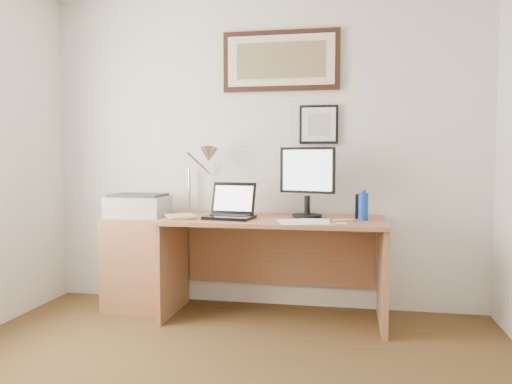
% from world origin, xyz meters
% --- Properties ---
extents(wall_back, '(3.50, 0.02, 2.50)m').
position_xyz_m(wall_back, '(0.00, 2.00, 1.25)').
color(wall_back, silver).
rests_on(wall_back, ground).
extents(side_cabinet, '(0.50, 0.40, 0.73)m').
position_xyz_m(side_cabinet, '(-0.92, 1.68, 0.36)').
color(side_cabinet, '#8F5B3C').
rests_on(side_cabinet, floor).
extents(water_bottle, '(0.07, 0.07, 0.19)m').
position_xyz_m(water_bottle, '(0.79, 1.62, 0.85)').
color(water_bottle, '#0E3FB8').
rests_on(water_bottle, desk).
extents(bottle_cap, '(0.04, 0.04, 0.02)m').
position_xyz_m(bottle_cap, '(0.79, 1.62, 0.95)').
color(bottle_cap, '#0E3FB8').
rests_on(bottle_cap, water_bottle).
extents(speaker, '(0.08, 0.07, 0.18)m').
position_xyz_m(speaker, '(0.77, 1.74, 0.84)').
color(speaker, black).
rests_on(speaker, desk).
extents(paper_sheet_a, '(0.28, 0.34, 0.00)m').
position_xyz_m(paper_sheet_a, '(0.31, 1.44, 0.75)').
color(paper_sheet_a, white).
rests_on(paper_sheet_a, desk).
extents(paper_sheet_b, '(0.22, 0.31, 0.00)m').
position_xyz_m(paper_sheet_b, '(0.45, 1.48, 0.75)').
color(paper_sheet_b, white).
rests_on(paper_sheet_b, desk).
extents(sticky_pad, '(0.07, 0.07, 0.01)m').
position_xyz_m(sticky_pad, '(0.64, 1.38, 0.76)').
color(sticky_pad, '#FFE478').
rests_on(sticky_pad, desk).
extents(marker_pen, '(0.14, 0.06, 0.02)m').
position_xyz_m(marker_pen, '(0.65, 1.55, 0.76)').
color(marker_pen, white).
rests_on(marker_pen, desk).
extents(book, '(0.31, 0.33, 0.02)m').
position_xyz_m(book, '(-0.61, 1.47, 0.76)').
color(book, tan).
rests_on(book, desk).
extents(desk, '(1.60, 0.70, 0.75)m').
position_xyz_m(desk, '(0.15, 1.72, 0.51)').
color(desk, '#8F5B3C').
rests_on(desk, floor).
extents(laptop, '(0.37, 0.34, 0.26)m').
position_xyz_m(laptop, '(-0.16, 1.58, 0.81)').
color(laptop, black).
rests_on(laptop, desk).
extents(lcd_monitor, '(0.41, 0.22, 0.52)m').
position_xyz_m(lcd_monitor, '(0.38, 1.73, 1.04)').
color(lcd_monitor, black).
rests_on(lcd_monitor, desk).
extents(printer, '(0.44, 0.34, 0.18)m').
position_xyz_m(printer, '(-0.93, 1.69, 0.82)').
color(printer, '#ADADB0').
rests_on(printer, side_cabinet).
extents(desk_lamp, '(0.29, 0.27, 0.53)m').
position_xyz_m(desk_lamp, '(-0.41, 1.81, 1.19)').
color(desk_lamp, silver).
rests_on(desk_lamp, desk).
extents(picture_large, '(0.92, 0.04, 0.47)m').
position_xyz_m(picture_large, '(0.15, 1.97, 1.95)').
color(picture_large, black).
rests_on(picture_large, wall_back).
extents(picture_small, '(0.30, 0.03, 0.30)m').
position_xyz_m(picture_small, '(0.45, 1.97, 1.45)').
color(picture_small, black).
rests_on(picture_small, wall_back).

